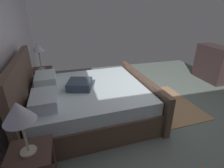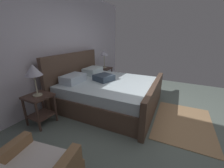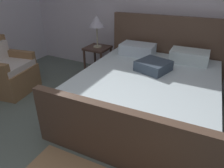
{
  "view_description": "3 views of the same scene",
  "coord_description": "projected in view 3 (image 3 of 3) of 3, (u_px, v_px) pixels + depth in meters",
  "views": [
    {
      "loc": [
        -2.61,
        1.68,
        1.96
      ],
      "look_at": [
        -0.03,
        0.97,
        0.73
      ],
      "focal_mm": 27.51,
      "sensor_mm": 36.0,
      "label": 1
    },
    {
      "loc": [
        -2.61,
        -0.19,
        1.66
      ],
      "look_at": [
        -0.03,
        1.17,
        0.64
      ],
      "focal_mm": 22.45,
      "sensor_mm": 36.0,
      "label": 2
    },
    {
      "loc": [
        0.89,
        -1.1,
        1.76
      ],
      "look_at": [
        -0.13,
        0.84,
        0.63
      ],
      "focal_mm": 32.61,
      "sensor_mm": 36.0,
      "label": 3
    }
  ],
  "objects": [
    {
      "name": "nightstand_left",
      "position": [
        98.0,
        57.0,
        4.02
      ],
      "size": [
        0.44,
        0.44,
        0.6
      ],
      "color": "#48332A",
      "rests_on": "ground"
    },
    {
      "name": "wall_back",
      "position": [
        168.0,
        4.0,
        3.5
      ],
      "size": [
        6.04,
        0.12,
        2.77
      ],
      "primitive_type": "cube",
      "color": "silver",
      "rests_on": "ground"
    },
    {
      "name": "bed",
      "position": [
        149.0,
        90.0,
        2.92
      ],
      "size": [
        2.06,
        2.29,
        1.24
      ],
      "color": "brown",
      "rests_on": "ground"
    },
    {
      "name": "table_lamp_left",
      "position": [
        97.0,
        22.0,
        3.72
      ],
      "size": [
        0.3,
        0.3,
        0.58
      ],
      "color": "#B7B293",
      "rests_on": "nightstand_left"
    },
    {
      "name": "armchair",
      "position": [
        6.0,
        72.0,
        3.49
      ],
      "size": [
        0.85,
        0.84,
        0.9
      ],
      "color": "#946D48",
      "rests_on": "ground"
    }
  ]
}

